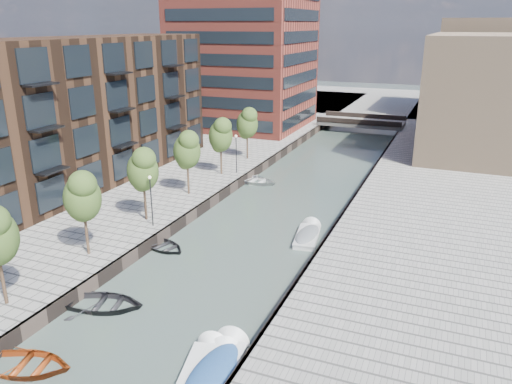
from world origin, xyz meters
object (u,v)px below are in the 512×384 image
Objects in this scene: sloop_3 at (255,183)px; motorboat_3 at (216,369)px; tree_3 at (143,168)px; sloop_1 at (104,307)px; sloop_4 at (163,248)px; car at (426,133)px; tree_5 at (221,134)px; motorboat_0 at (218,374)px; motorboat_4 at (308,235)px; tree_2 at (82,195)px; sloop_2 at (27,369)px; bridge at (361,122)px; tree_4 at (187,149)px; motorboat_2 at (203,369)px; tree_6 at (247,122)px.

motorboat_3 reaches higher than sloop_3.
tree_3 is 12.96m from sloop_1.
sloop_4 is 1.14× the size of car.
motorboat_0 is at bearing -64.33° from tree_5.
motorboat_3 is at bearing -88.16° from motorboat_4.
motorboat_0 is at bearing -46.70° from motorboat_3.
sloop_4 is (-1.23, 8.50, 0.00)m from sloop_1.
sloop_2 is at bearing -66.15° from tree_2.
bridge is 41.08m from tree_4.
tree_3 is at bearing 68.78° from sloop_4.
motorboat_3 is (8.90, -2.77, 0.23)m from sloop_1.
bridge is at bearing 162.73° from car.
sloop_4 is at bearing -9.06° from sloop_2.
tree_3 reaches higher than motorboat_4.
motorboat_3 is at bearing -120.41° from sloop_4.
motorboat_2 reaches higher than motorboat_4.
bridge is 2.18× the size of tree_4.
motorboat_3 is at bearing -82.97° from car.
motorboat_2 is at bearing -58.88° from tree_4.
tree_3 is at bearing 175.16° from sloop_3.
tree_6 is at bearing -120.21° from car.
tree_5 is 1.18× the size of motorboat_4.
car is (5.25, 55.10, 1.42)m from motorboat_0.
tree_2 is 7.93m from sloop_1.
motorboat_2 is at bearing -65.69° from tree_5.
sloop_1 is at bearing -80.16° from tree_5.
sloop_4 is (3.10, -16.50, -5.31)m from tree_5.
bridge is 47.92m from tree_3.
tree_6 reaches higher than sloop_1.
motorboat_2 is at bearing -90.33° from motorboat_4.
tree_5 is at bearing 90.00° from tree_4.
tree_4 is 1.45× the size of sloop_4.
tree_6 is at bearing 90.00° from tree_2.
motorboat_4 is (12.68, -17.28, -5.11)m from tree_6.
motorboat_4 is (12.68, 3.72, -5.11)m from tree_3.
sloop_4 is (3.10, -23.50, -5.31)m from tree_6.
tree_4 reaches higher than sloop_1.
tree_5 reaches higher than sloop_2.
sloop_2 is (4.45, -24.06, -5.31)m from tree_4.
tree_3 reaches higher than motorboat_2.
car is at bearing 47.06° from tree_6.
sloop_2 is (4.45, -10.06, -5.31)m from tree_2.
bridge is at bearing 94.64° from motorboat_0.
bridge is 3.17× the size of sloop_4.
sloop_1 is (4.33, -25.00, -5.31)m from tree_5.
sloop_2 reaches higher than sloop_4.
motorboat_0 is at bearing -10.78° from motorboat_2.
tree_6 is at bearing 126.27° from motorboat_4.
motorboat_2 is at bearing -155.03° from sloop_3.
bridge is 43.50m from motorboat_4.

